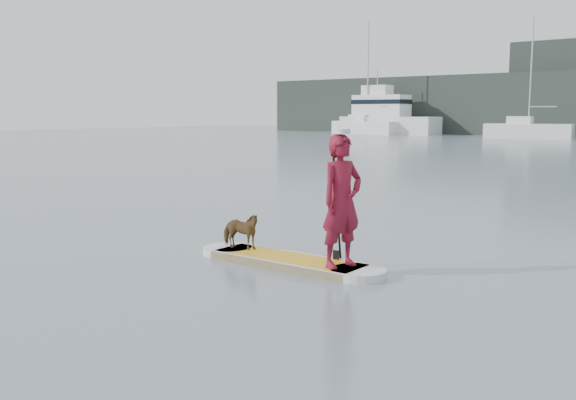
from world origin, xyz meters
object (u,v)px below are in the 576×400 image
Objects in this scene: dog at (240,231)px; motor_yacht_b at (386,116)px; paddler at (342,201)px; sailboat_c at (527,130)px; paddleboard at (288,261)px; sailboat_a at (367,126)px.

motor_yacht_b is (-27.01, 50.53, 1.44)m from dog.
motor_yacht_b reaches higher than paddler.
sailboat_c is (-11.87, 48.56, 0.34)m from dog.
sailboat_c is at bearing -0.05° from dog.
paddleboard is 0.29× the size of sailboat_a.
motor_yacht_b is at bearing 44.37° from paddler.
sailboat_c reaches higher than paddleboard.
sailboat_a is 1.11× the size of sailboat_c.
paddler reaches higher than dog.
sailboat_a reaches higher than paddler.
dog is 0.07× the size of sailboat_c.
paddler is 2.69× the size of dog.
sailboat_c reaches higher than paddler.
paddleboard is 1.39m from paddler.
sailboat_c is at bearing 6.41° from sailboat_a.
paddleboard is at bearing 106.21° from paddler.
paddler is 50.43m from sailboat_c.
paddleboard is at bearing -63.72° from motor_yacht_b.
paddleboard is 1.03m from dog.
sailboat_a is 1.12× the size of motor_yacht_b.
paddleboard is 0.32× the size of motor_yacht_b.
sailboat_a is at bearing 46.30° from paddler.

